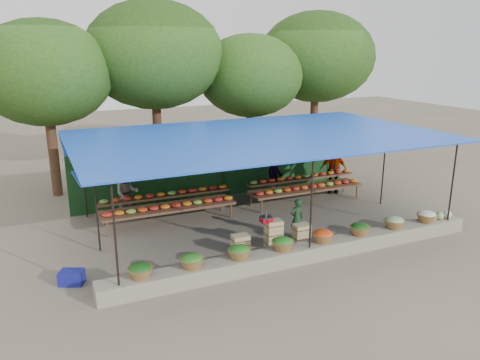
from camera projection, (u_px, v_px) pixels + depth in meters
name	position (u px, v px, depth m)	size (l,w,h in m)	color
ground	(259.00, 224.00, 14.58)	(60.00, 60.00, 0.00)	#655F4A
stone_curb	(306.00, 252.00, 12.11)	(10.60, 0.55, 0.40)	gray
stall_canopy	(259.00, 140.00, 13.91)	(10.80, 6.60, 2.82)	black
produce_baskets	(303.00, 240.00, 11.97)	(8.98, 0.58, 0.34)	brown
netting_backdrop	(220.00, 163.00, 17.00)	(10.60, 0.06, 2.50)	#174219
tree_row	(204.00, 63.00, 18.83)	(16.51, 5.50, 7.12)	#3A1F15
fruit_table_left	(168.00, 204.00, 14.61)	(4.21, 0.95, 0.93)	#492F1D
fruit_table_right	(305.00, 185.00, 16.59)	(4.21, 0.95, 0.93)	#492F1D
crate_counter	(273.00, 236.00, 12.86)	(2.36, 0.36, 0.77)	tan
weighing_scale	(266.00, 219.00, 12.63)	(0.32, 0.32, 0.34)	#A80D19
vendor_seated	(297.00, 219.00, 13.38)	(0.43, 0.28, 1.19)	#17341B
customer_left	(127.00, 193.00, 15.06)	(0.77, 0.60, 1.58)	slate
customer_mid	(276.00, 173.00, 16.90)	(1.20, 0.69, 1.86)	slate
customer_right	(333.00, 170.00, 17.56)	(1.04, 0.43, 1.77)	slate
blue_crate_front	(164.00, 279.00, 10.84)	(0.45, 0.32, 0.27)	navy
blue_crate_back	(72.00, 277.00, 10.87)	(0.54, 0.39, 0.32)	navy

